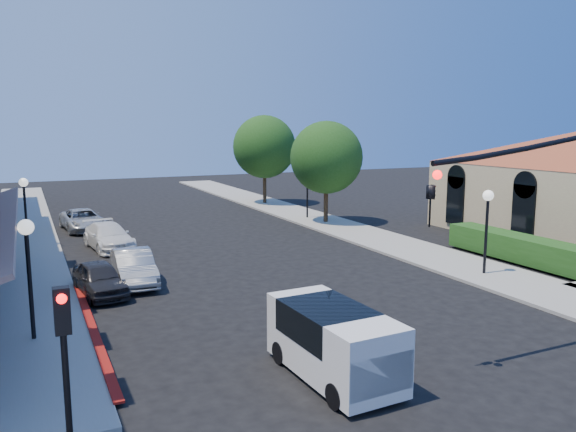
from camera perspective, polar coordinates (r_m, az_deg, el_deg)
name	(u,v)px	position (r m, az deg, el deg)	size (l,w,h in m)	color
ground	(460,404)	(13.71, 17.09, -17.78)	(120.00, 120.00, 0.00)	black
sidewalk_left	(22,231)	(36.42, -25.37, -1.38)	(3.50, 50.00, 0.12)	gray
sidewalk_right	(291,212)	(40.27, 0.33, 0.43)	(3.50, 50.00, 0.12)	gray
curb_red_strip	(93,334)	(18.04, -19.19, -11.22)	(0.25, 10.00, 0.06)	maroon
hedge	(521,263)	(27.64, 22.57, -4.40)	(1.40, 8.00, 1.10)	#1E4914
street_tree_a	(326,157)	(35.45, 3.92, 5.95)	(4.56, 4.56, 6.48)	black
street_tree_b	(264,147)	(44.42, -2.42, 7.04)	(4.94, 4.94, 7.02)	black
secondary_signal	(64,341)	(11.00, -21.81, -11.72)	(0.28, 0.42, 3.32)	black
lamppost_left_near	(27,249)	(17.24, -24.96, -3.05)	(0.44, 0.44, 3.57)	black
lamppost_left_far	(24,195)	(31.09, -25.21, 1.98)	(0.44, 0.44, 3.57)	black
lamppost_right_near	(487,211)	(24.17, 19.60, 0.53)	(0.44, 0.44, 3.57)	black
lamppost_right_far	(307,178)	(37.17, 1.98, 3.85)	(0.44, 0.44, 3.57)	black
white_van	(334,339)	(13.96, 4.73, -12.35)	(1.88, 4.01, 1.75)	silver
parked_car_a	(100,279)	(21.73, -18.59, -6.05)	(1.44, 3.58, 1.22)	#232326
parked_car_b	(134,267)	(22.87, -15.41, -5.03)	(1.40, 4.02, 1.32)	#979A9C
parked_car_c	(109,236)	(29.65, -17.76, -1.99)	(1.80, 4.43, 1.28)	white
parked_car_d	(83,220)	(35.46, -20.12, -0.37)	(2.10, 4.54, 1.26)	#AFB2B5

